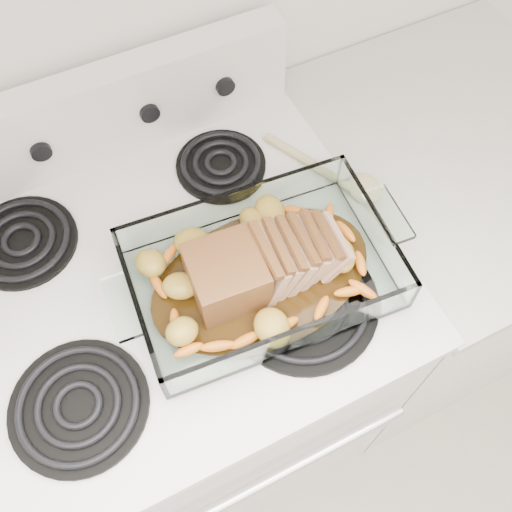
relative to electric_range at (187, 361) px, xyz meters
name	(u,v)px	position (x,y,z in m)	size (l,w,h in m)	color
electric_range	(187,361)	(0.00, 0.00, 0.00)	(0.78, 0.70, 1.12)	white
counter_right	(417,257)	(0.66, 0.00, -0.02)	(0.58, 0.68, 0.93)	silver
baking_dish	(261,274)	(0.15, -0.09, 0.48)	(0.41, 0.27, 0.08)	white
pork_roast	(253,269)	(0.13, -0.09, 0.51)	(0.26, 0.11, 0.09)	brown
roast_vegetables	(250,256)	(0.14, -0.06, 0.49)	(0.34, 0.18, 0.04)	orange
wooden_spoon	(341,176)	(0.38, 0.03, 0.46)	(0.14, 0.23, 0.02)	beige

